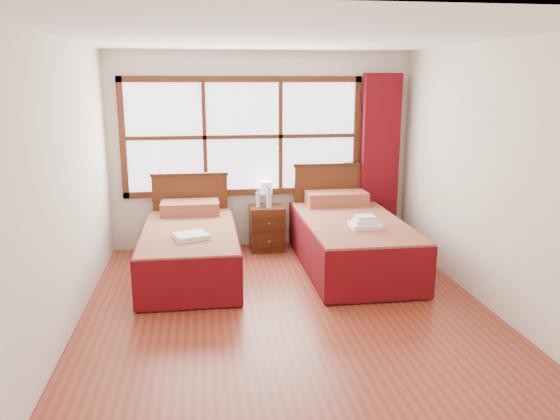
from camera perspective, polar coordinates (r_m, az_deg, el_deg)
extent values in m
plane|color=brown|center=(5.53, 0.73, -10.32)|extent=(4.50, 4.50, 0.00)
plane|color=white|center=(5.08, 0.82, 17.66)|extent=(4.50, 4.50, 0.00)
plane|color=silver|center=(7.35, -1.95, 6.16)|extent=(4.00, 0.00, 4.00)
plane|color=silver|center=(5.23, -21.46, 2.30)|extent=(0.00, 4.50, 4.50)
plane|color=silver|center=(5.80, 20.75, 3.37)|extent=(0.00, 4.50, 4.50)
cube|color=white|center=(7.28, -3.91, 7.65)|extent=(3.00, 0.02, 1.40)
cube|color=#4B2110|center=(7.37, -3.81, 1.90)|extent=(3.16, 0.06, 0.08)
cube|color=#4B2110|center=(7.22, -3.99, 13.49)|extent=(3.16, 0.06, 0.08)
cube|color=#4B2110|center=(7.31, -16.13, 7.18)|extent=(0.08, 0.06, 1.56)
cube|color=#4B2110|center=(7.53, 7.98, 7.74)|extent=(0.08, 0.06, 1.56)
cube|color=#4B2110|center=(7.24, -7.88, 7.52)|extent=(0.05, 0.05, 1.40)
cube|color=#4B2110|center=(7.31, 0.05, 7.71)|extent=(0.05, 0.05, 1.40)
cube|color=#4B2110|center=(7.26, -3.90, 7.63)|extent=(3.00, 0.05, 0.05)
cube|color=#630912|center=(7.57, 10.36, 5.17)|extent=(0.50, 0.16, 2.30)
cube|color=#381C0B|center=(6.47, -9.33, -5.45)|extent=(0.94, 1.87, 0.31)
cube|color=#62120E|center=(6.39, -9.42, -3.07)|extent=(1.05, 2.08, 0.25)
cube|color=maroon|center=(6.47, -14.03, -4.51)|extent=(0.03, 2.08, 0.52)
cube|color=maroon|center=(6.44, -4.70, -4.22)|extent=(0.03, 2.08, 0.52)
cube|color=maroon|center=(5.46, -9.57, -7.66)|extent=(1.05, 0.03, 0.52)
cube|color=#62120E|center=(7.06, -9.37, 0.26)|extent=(0.73, 0.43, 0.16)
cube|color=#4B2110|center=(7.34, -9.30, -0.29)|extent=(0.98, 0.06, 1.02)
cube|color=#381C0B|center=(7.24, -9.45, 3.70)|extent=(1.02, 0.08, 0.04)
cube|color=#381C0B|center=(6.70, 7.42, -4.62)|extent=(1.02, 2.03, 0.33)
cube|color=#62120E|center=(6.61, 7.50, -2.11)|extent=(1.14, 2.25, 0.28)
cube|color=maroon|center=(6.53, 2.64, -3.74)|extent=(0.03, 2.25, 0.56)
cube|color=maroon|center=(6.83, 12.06, -3.26)|extent=(0.03, 2.25, 0.56)
cube|color=maroon|center=(5.64, 10.49, -6.75)|extent=(1.14, 0.03, 0.56)
cube|color=#62120E|center=(7.32, 5.85, 1.28)|extent=(0.80, 0.46, 0.18)
cube|color=#4B2110|center=(7.54, 5.48, 0.51)|extent=(1.06, 0.06, 1.10)
cube|color=#381C0B|center=(7.43, 5.57, 4.75)|extent=(1.10, 0.08, 0.04)
cube|color=#4B2110|center=(7.30, -1.37, -1.90)|extent=(0.45, 0.40, 0.60)
cube|color=#381C0B|center=(7.14, -1.17, -3.26)|extent=(0.39, 0.02, 0.18)
cube|color=#381C0B|center=(7.07, -1.17, -1.41)|extent=(0.39, 0.02, 0.18)
sphere|color=#A37837|center=(7.12, -1.15, -3.30)|extent=(0.03, 0.03, 0.03)
sphere|color=#A37837|center=(7.05, -1.16, -1.44)|extent=(0.03, 0.03, 0.03)
cube|color=white|center=(5.97, -9.26, -2.70)|extent=(0.43, 0.40, 0.05)
cube|color=white|center=(6.22, 8.85, -1.59)|extent=(0.33, 0.29, 0.05)
cube|color=white|center=(6.20, 8.86, -1.15)|extent=(0.25, 0.22, 0.05)
cube|color=white|center=(6.19, 8.88, -0.76)|extent=(0.21, 0.18, 0.04)
cylinder|color=gold|center=(7.29, -1.45, 0.57)|extent=(0.10, 0.10, 0.02)
cylinder|color=gold|center=(7.28, -1.46, 1.17)|extent=(0.02, 0.02, 0.14)
cylinder|color=white|center=(7.25, -1.46, 2.35)|extent=(0.17, 0.17, 0.17)
cylinder|color=silver|center=(7.18, -2.30, 1.10)|extent=(0.06, 0.06, 0.20)
cylinder|color=blue|center=(7.16, -2.31, 1.98)|extent=(0.03, 0.03, 0.03)
cylinder|color=silver|center=(7.14, -1.18, 1.20)|extent=(0.07, 0.07, 0.24)
cylinder|color=blue|center=(7.12, -1.18, 2.25)|extent=(0.03, 0.03, 0.03)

